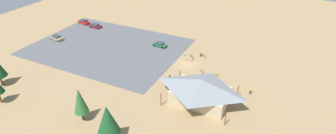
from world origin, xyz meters
The scene contains 21 objects.
ground centered at (0.00, 0.00, 0.00)m, with size 160.00×160.00×0.00m, color #9E7F56.
parking_lot_asphalt centered at (25.42, 0.67, 0.03)m, with size 43.84×32.33×0.05m, color #56565B.
bike_pavilion centered at (-8.57, 13.48, 3.10)m, with size 14.06×10.19×5.56m.
trash_bin centered at (-1.77, -5.95, 0.45)m, with size 0.60×0.60×0.90m, color brown.
lot_sign centered at (1.06, -1.18, 1.41)m, with size 0.56×0.08×2.20m.
pine_far_east centered at (1.76, 31.27, 4.98)m, with size 3.97×3.97×7.78m.
pine_far_west centered at (9.90, 29.00, 4.66)m, with size 2.76×2.76×7.32m.
bicycle_black_yard_front centered at (0.43, -4.16, 0.40)m, with size 1.55×0.87×0.90m.
bicycle_green_edge_south centered at (-6.40, 3.78, 0.35)m, with size 0.60×1.57×0.76m.
bicycle_orange_lone_east centered at (-8.81, 2.52, 0.37)m, with size 1.04×1.34×0.82m.
bicycle_white_front_row centered at (-0.56, -2.64, 0.36)m, with size 0.48×1.77×0.82m.
bicycle_purple_yard_right centered at (-8.09, 4.07, 0.36)m, with size 1.18×1.35×0.77m.
bicycle_silver_by_bin centered at (-4.93, 2.14, 0.39)m, with size 1.43×1.01×0.86m.
bicycle_yellow_lone_west centered at (-2.98, -5.64, 0.36)m, with size 1.19×1.36×0.81m.
car_red_inner_stall centered at (44.33, -10.96, 0.75)m, with size 4.91×2.83×1.41m.
car_maroon_by_curb centered at (38.23, -9.75, 0.72)m, with size 4.25×1.84×1.34m.
car_tan_far_end centered at (42.60, 3.54, 0.75)m, with size 4.63×2.62×1.40m.
car_green_back_corner centered at (11.41, -6.34, 0.71)m, with size 4.34×2.12×1.32m.
visitor_near_lot centered at (-17.73, 6.03, 0.99)m, with size 0.37×0.40×1.87m.
visitor_by_pavilion centered at (0.69, 9.19, 0.96)m, with size 0.36×0.36×1.83m.
visitor_crossing_yard centered at (-2.38, 7.63, 0.92)m, with size 0.36×0.36×1.76m.
Camera 1 is at (-22.92, 58.49, 36.03)m, focal length 29.16 mm.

